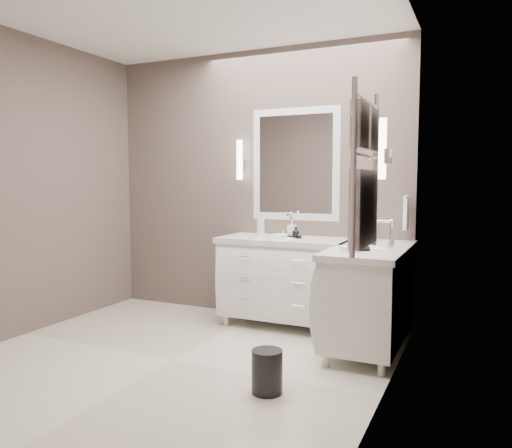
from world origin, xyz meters
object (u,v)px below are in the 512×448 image
at_px(waste_bin, 267,371).
at_px(towel_ladder, 364,180).
at_px(vanity_back, 285,276).
at_px(vanity_right, 370,291).

bearing_deg(waste_bin, towel_ladder, -13.59).
xyz_separation_m(vanity_back, vanity_right, (0.88, -0.33, 0.00)).
height_order(vanity_back, vanity_right, same).
bearing_deg(vanity_right, towel_ladder, -80.16).
relative_size(towel_ladder, waste_bin, 3.14).
bearing_deg(waste_bin, vanity_back, 107.04).
bearing_deg(vanity_back, waste_bin, -72.96).
bearing_deg(vanity_back, towel_ladder, -55.90).
bearing_deg(towel_ladder, waste_bin, 166.41).
distance_m(vanity_back, waste_bin, 1.57).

